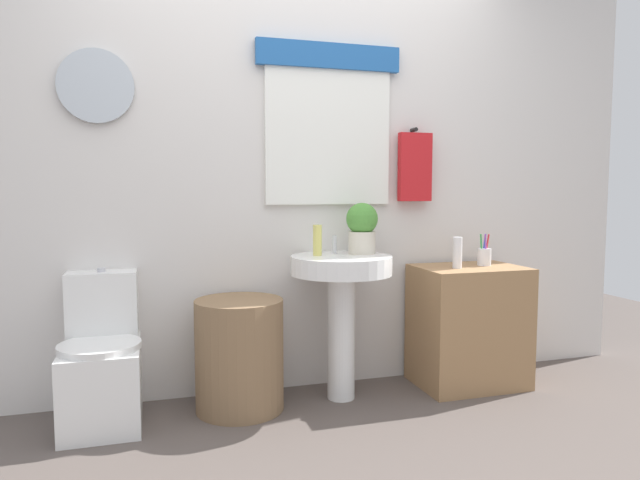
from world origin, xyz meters
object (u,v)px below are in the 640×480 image
soap_bottle (317,240)px  potted_plant (362,227)px  lotion_bottle (457,253)px  laundry_hamper (239,355)px  toilet (102,365)px  wooden_cabinet (468,326)px  toothbrush_cup (484,256)px  pedestal_sink (341,290)px

soap_bottle → potted_plant: (0.26, 0.01, 0.07)m
lotion_bottle → laundry_hamper: bearing=178.1°
toilet → soap_bottle: soap_bottle is taller
wooden_cabinet → toilet: bearing=179.0°
potted_plant → lotion_bottle: size_ratio=1.60×
wooden_cabinet → toothbrush_cup: bearing=10.7°
toothbrush_cup → laundry_hamper: bearing=-179.2°
laundry_hamper → wooden_cabinet: wooden_cabinet is taller
pedestal_sink → potted_plant: 0.37m
pedestal_sink → potted_plant: bearing=23.2°
pedestal_sink → wooden_cabinet: pedestal_sink is taller
potted_plant → lotion_bottle: 0.57m
pedestal_sink → lotion_bottle: (0.68, -0.04, 0.18)m
toilet → wooden_cabinet: bearing=-1.0°
toothbrush_cup → toilet: bearing=179.6°
pedestal_sink → soap_bottle: bearing=157.4°
toilet → laundry_hamper: bearing=-2.9°
soap_bottle → toothbrush_cup: soap_bottle is taller
soap_bottle → potted_plant: 0.27m
toilet → lotion_bottle: (1.91, -0.07, 0.50)m
potted_plant → lotion_bottle: potted_plant is taller
wooden_cabinet → lotion_bottle: lotion_bottle is taller
potted_plant → toilet: bearing=-178.9°
wooden_cabinet → pedestal_sink: bearing=-180.0°
wooden_cabinet → potted_plant: size_ratio=2.47×
laundry_hamper → pedestal_sink: size_ratio=0.74×
soap_bottle → toothbrush_cup: bearing=-1.7°
wooden_cabinet → potted_plant: 0.88m
pedestal_sink → soap_bottle: (-0.12, 0.05, 0.27)m
toilet → laundry_hamper: (0.67, -0.03, 0.01)m
laundry_hamper → wooden_cabinet: bearing=0.0°
pedestal_sink → soap_bottle: size_ratio=4.74×
lotion_bottle → potted_plant: bearing=169.5°
pedestal_sink → potted_plant: size_ratio=2.78×
toilet → wooden_cabinet: (2.01, -0.03, 0.07)m
toothbrush_cup → lotion_bottle: bearing=-164.2°
soap_bottle → wooden_cabinet: bearing=-3.2°
laundry_hamper → wooden_cabinet: 1.34m
soap_bottle → toothbrush_cup: size_ratio=0.90×
wooden_cabinet → potted_plant: bearing=174.7°
wooden_cabinet → toothbrush_cup: (0.11, 0.02, 0.40)m
laundry_hamper → soap_bottle: 0.73m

